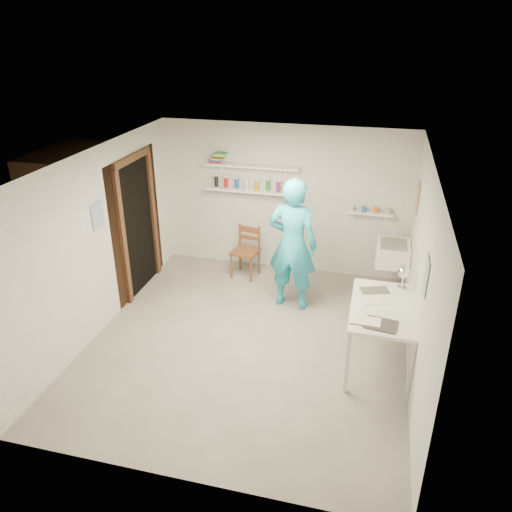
% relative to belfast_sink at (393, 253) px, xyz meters
% --- Properties ---
extents(floor, '(4.00, 4.50, 0.02)m').
position_rel_belfast_sink_xyz_m(floor, '(-1.75, -1.70, -0.71)').
color(floor, slate).
rests_on(floor, ground).
extents(ceiling, '(4.00, 4.50, 0.02)m').
position_rel_belfast_sink_xyz_m(ceiling, '(-1.75, -1.70, 1.71)').
color(ceiling, silver).
rests_on(ceiling, wall_back).
extents(wall_back, '(4.00, 0.02, 2.40)m').
position_rel_belfast_sink_xyz_m(wall_back, '(-1.75, 0.56, 0.50)').
color(wall_back, silver).
rests_on(wall_back, ground).
extents(wall_front, '(4.00, 0.02, 2.40)m').
position_rel_belfast_sink_xyz_m(wall_front, '(-1.75, -3.96, 0.50)').
color(wall_front, silver).
rests_on(wall_front, ground).
extents(wall_left, '(0.02, 4.50, 2.40)m').
position_rel_belfast_sink_xyz_m(wall_left, '(-3.76, -1.70, 0.50)').
color(wall_left, silver).
rests_on(wall_left, ground).
extents(wall_right, '(0.02, 4.50, 2.40)m').
position_rel_belfast_sink_xyz_m(wall_right, '(0.26, -1.70, 0.50)').
color(wall_right, silver).
rests_on(wall_right, ground).
extents(doorway_recess, '(0.02, 0.90, 2.00)m').
position_rel_belfast_sink_xyz_m(doorway_recess, '(-3.74, -0.65, 0.30)').
color(doorway_recess, black).
rests_on(doorway_recess, wall_left).
extents(corridor_box, '(1.40, 1.50, 2.10)m').
position_rel_belfast_sink_xyz_m(corridor_box, '(-4.45, -0.65, 0.35)').
color(corridor_box, brown).
rests_on(corridor_box, ground).
extents(door_lintel, '(0.06, 1.05, 0.10)m').
position_rel_belfast_sink_xyz_m(door_lintel, '(-3.72, -0.65, 1.35)').
color(door_lintel, brown).
rests_on(door_lintel, wall_left).
extents(door_jamb_near, '(0.06, 0.10, 2.00)m').
position_rel_belfast_sink_xyz_m(door_jamb_near, '(-3.72, -1.15, 0.30)').
color(door_jamb_near, brown).
rests_on(door_jamb_near, ground).
extents(door_jamb_far, '(0.06, 0.10, 2.00)m').
position_rel_belfast_sink_xyz_m(door_jamb_far, '(-3.72, -0.15, 0.30)').
color(door_jamb_far, brown).
rests_on(door_jamb_far, ground).
extents(shelf_lower, '(1.50, 0.22, 0.03)m').
position_rel_belfast_sink_xyz_m(shelf_lower, '(-2.25, 0.43, 0.65)').
color(shelf_lower, white).
rests_on(shelf_lower, wall_back).
extents(shelf_upper, '(1.50, 0.22, 0.03)m').
position_rel_belfast_sink_xyz_m(shelf_upper, '(-2.25, 0.43, 1.05)').
color(shelf_upper, white).
rests_on(shelf_upper, wall_back).
extents(ledge_shelf, '(0.70, 0.14, 0.03)m').
position_rel_belfast_sink_xyz_m(ledge_shelf, '(-0.40, 0.47, 0.42)').
color(ledge_shelf, white).
rests_on(ledge_shelf, wall_back).
extents(poster_left, '(0.01, 0.28, 0.36)m').
position_rel_belfast_sink_xyz_m(poster_left, '(-3.74, -1.65, 0.85)').
color(poster_left, '#334C7F').
rests_on(poster_left, wall_left).
extents(poster_right_a, '(0.01, 0.34, 0.42)m').
position_rel_belfast_sink_xyz_m(poster_right_a, '(0.24, 0.10, 0.85)').
color(poster_right_a, '#995933').
rests_on(poster_right_a, wall_right).
extents(poster_right_b, '(0.01, 0.30, 0.38)m').
position_rel_belfast_sink_xyz_m(poster_right_b, '(0.24, -2.25, 0.80)').
color(poster_right_b, '#3F724C').
rests_on(poster_right_b, wall_right).
extents(belfast_sink, '(0.48, 0.60, 0.30)m').
position_rel_belfast_sink_xyz_m(belfast_sink, '(0.00, 0.00, 0.00)').
color(belfast_sink, white).
rests_on(belfast_sink, wall_right).
extents(man, '(0.76, 0.54, 1.93)m').
position_rel_belfast_sink_xyz_m(man, '(-1.39, -0.65, 0.27)').
color(man, '#28A6CA').
rests_on(man, ground).
extents(wall_clock, '(0.35, 0.08, 0.35)m').
position_rel_belfast_sink_xyz_m(wall_clock, '(-1.42, -0.43, 0.59)').
color(wall_clock, beige).
rests_on(wall_clock, man).
extents(wooden_chair, '(0.46, 0.45, 0.86)m').
position_rel_belfast_sink_xyz_m(wooden_chair, '(-2.28, 0.08, -0.27)').
color(wooden_chair, brown).
rests_on(wooden_chair, ground).
extents(work_table, '(0.74, 1.24, 0.83)m').
position_rel_belfast_sink_xyz_m(work_table, '(-0.11, -1.79, -0.29)').
color(work_table, silver).
rests_on(work_table, ground).
extents(desk_lamp, '(0.16, 0.16, 0.16)m').
position_rel_belfast_sink_xyz_m(desk_lamp, '(0.09, -1.30, 0.35)').
color(desk_lamp, white).
rests_on(desk_lamp, work_table).
extents(spray_cans, '(1.29, 0.06, 0.17)m').
position_rel_belfast_sink_xyz_m(spray_cans, '(-2.25, 0.43, 0.75)').
color(spray_cans, black).
rests_on(spray_cans, shelf_lower).
extents(book_stack, '(0.28, 0.14, 0.17)m').
position_rel_belfast_sink_xyz_m(book_stack, '(-2.80, 0.43, 1.15)').
color(book_stack, red).
rests_on(book_stack, shelf_upper).
extents(ledge_pots, '(0.48, 0.07, 0.09)m').
position_rel_belfast_sink_xyz_m(ledge_pots, '(-0.40, 0.47, 0.48)').
color(ledge_pots, silver).
rests_on(ledge_pots, ledge_shelf).
extents(papers, '(0.30, 0.22, 0.02)m').
position_rel_belfast_sink_xyz_m(papers, '(-0.11, -1.79, 0.14)').
color(papers, silver).
rests_on(papers, work_table).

